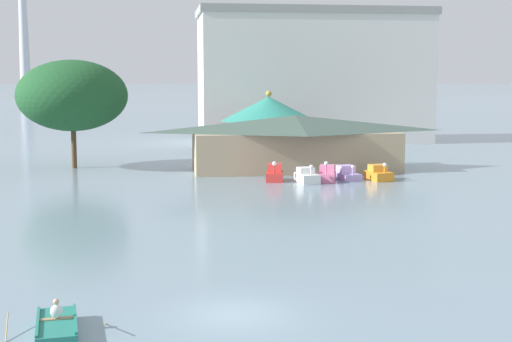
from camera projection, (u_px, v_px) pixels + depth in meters
The scene contains 11 objects.
ground_plane at pixel (235, 314), 27.43m from camera, with size 2000.00×2000.00×0.00m, color gray.
rowboat_with_rower at pixel (57, 327), 25.32m from camera, with size 3.66×3.46×1.39m.
pedal_boat_red at pixel (275, 174), 62.59m from camera, with size 1.87×2.69×1.83m.
pedal_boat_white at pixel (307, 177), 61.55m from camera, with size 1.88×2.90×1.68m.
pedal_boat_pink at pixel (327, 175), 62.31m from camera, with size 2.14×2.81×1.87m.
pedal_boat_lavender at pixel (347, 174), 63.59m from camera, with size 2.08×3.02×1.40m.
pedal_boat_orange at pixel (379, 174), 63.09m from camera, with size 2.03×2.78×1.65m.
boathouse at pixel (295, 142), 69.50m from camera, with size 21.04×8.68×5.33m.
green_roof_pavilion at pixel (269, 122), 84.43m from camera, with size 11.23×11.23×7.40m.
shoreline_tree_tall_left at pixel (72, 96), 70.71m from camera, with size 10.81×10.81×10.68m.
background_building_block at pixel (312, 76), 100.29m from camera, with size 31.84×13.22×18.24m.
Camera 1 is at (-2.79, -26.36, 8.97)m, focal length 50.55 mm.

